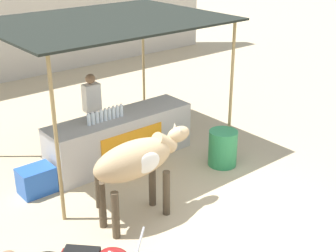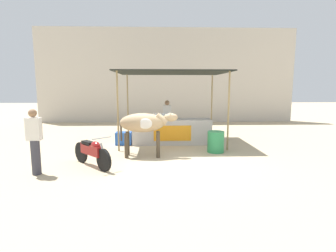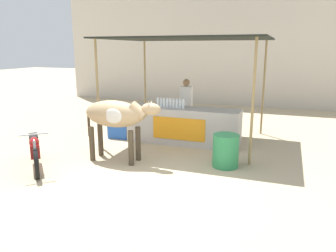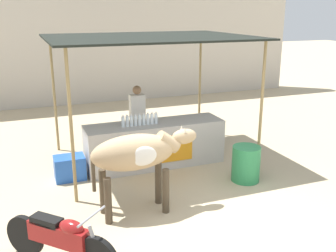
{
  "view_description": "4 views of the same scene",
  "coord_description": "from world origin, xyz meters",
  "px_view_note": "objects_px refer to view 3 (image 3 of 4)",
  "views": [
    {
      "loc": [
        -4.64,
        -4.87,
        4.32
      ],
      "look_at": [
        0.08,
        0.83,
        1.16
      ],
      "focal_mm": 50.0,
      "sensor_mm": 36.0,
      "label": 1
    },
    {
      "loc": [
        -0.51,
        -7.82,
        2.17
      ],
      "look_at": [
        -0.18,
        1.4,
        0.81
      ],
      "focal_mm": 28.0,
      "sensor_mm": 36.0,
      "label": 2
    },
    {
      "loc": [
        2.57,
        -5.96,
        2.49
      ],
      "look_at": [
        0.1,
        0.74,
        0.8
      ],
      "focal_mm": 35.0,
      "sensor_mm": 36.0,
      "label": 3
    },
    {
      "loc": [
        -2.64,
        -5.45,
        3.3
      ],
      "look_at": [
        -0.03,
        1.32,
        1.14
      ],
      "focal_mm": 42.0,
      "sensor_mm": 36.0,
      "label": 4
    }
  ],
  "objects_px": {
    "vendor_behind_counter": "(186,107)",
    "motorcycle_parked": "(35,149)",
    "water_barrel": "(226,151)",
    "stall_counter": "(183,125)",
    "cow": "(116,116)",
    "cooler_box": "(120,129)"
  },
  "relations": [
    {
      "from": "vendor_behind_counter",
      "to": "motorcycle_parked",
      "type": "bearing_deg",
      "value": -120.53
    },
    {
      "from": "cow",
      "to": "motorcycle_parked",
      "type": "bearing_deg",
      "value": -142.7
    },
    {
      "from": "water_barrel",
      "to": "cow",
      "type": "xyz_separation_m",
      "value": [
        -2.37,
        -0.46,
        0.68
      ]
    },
    {
      "from": "stall_counter",
      "to": "cow",
      "type": "bearing_deg",
      "value": -116.83
    },
    {
      "from": "vendor_behind_counter",
      "to": "water_barrel",
      "type": "bearing_deg",
      "value": -54.32
    },
    {
      "from": "water_barrel",
      "to": "cow",
      "type": "distance_m",
      "value": 2.51
    },
    {
      "from": "cow",
      "to": "motorcycle_parked",
      "type": "height_order",
      "value": "cow"
    },
    {
      "from": "cooler_box",
      "to": "motorcycle_parked",
      "type": "relative_size",
      "value": 0.44
    },
    {
      "from": "cow",
      "to": "motorcycle_parked",
      "type": "xyz_separation_m",
      "value": [
        -1.39,
        -1.06,
        -0.61
      ]
    },
    {
      "from": "cow",
      "to": "cooler_box",
      "type": "bearing_deg",
      "value": 116.56
    },
    {
      "from": "stall_counter",
      "to": "motorcycle_parked",
      "type": "xyz_separation_m",
      "value": [
        -2.34,
        -2.95,
        -0.05
      ]
    },
    {
      "from": "stall_counter",
      "to": "water_barrel",
      "type": "xyz_separation_m",
      "value": [
        1.41,
        -1.44,
        -0.12
      ]
    },
    {
      "from": "water_barrel",
      "to": "vendor_behind_counter",
      "type": "bearing_deg",
      "value": 125.68
    },
    {
      "from": "stall_counter",
      "to": "vendor_behind_counter",
      "type": "xyz_separation_m",
      "value": [
        -0.16,
        0.75,
        0.37
      ]
    },
    {
      "from": "cow",
      "to": "water_barrel",
      "type": "bearing_deg",
      "value": 10.92
    },
    {
      "from": "vendor_behind_counter",
      "to": "cooler_box",
      "type": "relative_size",
      "value": 2.75
    },
    {
      "from": "vendor_behind_counter",
      "to": "motorcycle_parked",
      "type": "distance_m",
      "value": 4.32
    },
    {
      "from": "stall_counter",
      "to": "cooler_box",
      "type": "height_order",
      "value": "stall_counter"
    },
    {
      "from": "water_barrel",
      "to": "motorcycle_parked",
      "type": "bearing_deg",
      "value": -158.05
    },
    {
      "from": "stall_counter",
      "to": "cooler_box",
      "type": "bearing_deg",
      "value": -177.0
    },
    {
      "from": "cooler_box",
      "to": "water_barrel",
      "type": "bearing_deg",
      "value": -22.29
    },
    {
      "from": "stall_counter",
      "to": "water_barrel",
      "type": "distance_m",
      "value": 2.02
    }
  ]
}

